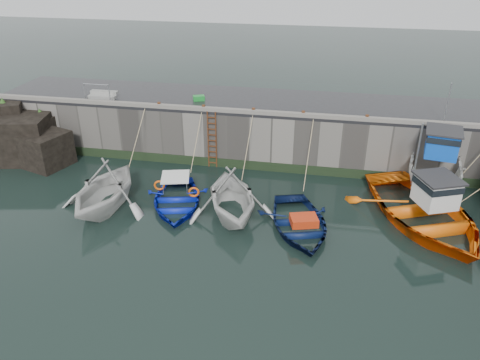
% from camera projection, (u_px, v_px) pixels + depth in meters
% --- Properties ---
extents(ground, '(120.00, 120.00, 0.00)m').
position_uv_depth(ground, '(201.00, 286.00, 17.07)').
color(ground, black).
rests_on(ground, ground).
extents(quay_back, '(30.00, 5.00, 3.00)m').
position_uv_depth(quay_back, '(256.00, 128.00, 27.31)').
color(quay_back, slate).
rests_on(quay_back, ground).
extents(road_back, '(30.00, 5.00, 0.16)m').
position_uv_depth(road_back, '(256.00, 101.00, 26.59)').
color(road_back, black).
rests_on(road_back, quay_back).
extents(kerb_back, '(30.00, 0.30, 0.20)m').
position_uv_depth(kerb_back, '(249.00, 112.00, 24.46)').
color(kerb_back, slate).
rests_on(kerb_back, road_back).
extents(algae_back, '(30.00, 0.08, 0.50)m').
position_uv_depth(algae_back, '(248.00, 165.00, 25.66)').
color(algae_back, black).
rests_on(algae_back, ground).
extents(rock_outcrop, '(5.85, 4.24, 3.41)m').
position_uv_depth(rock_outcrop, '(23.00, 137.00, 26.64)').
color(rock_outcrop, black).
rests_on(rock_outcrop, ground).
extents(ladder, '(0.51, 0.08, 3.20)m').
position_uv_depth(ladder, '(212.00, 140.00, 25.35)').
color(ladder, '#3F1E0F').
rests_on(ladder, ground).
extents(boat_near_white, '(4.62, 5.28, 2.67)m').
position_uv_depth(boat_near_white, '(107.00, 207.00, 22.10)').
color(boat_near_white, silver).
rests_on(boat_near_white, ground).
extents(boat_near_white_rope, '(0.04, 3.88, 3.10)m').
position_uv_depth(boat_near_white_rope, '(138.00, 171.00, 25.54)').
color(boat_near_white_rope, tan).
rests_on(boat_near_white_rope, ground).
extents(boat_near_blue, '(4.37, 5.32, 0.96)m').
position_uv_depth(boat_near_blue, '(176.00, 205.00, 22.30)').
color(boat_near_blue, '#0B1FB1').
rests_on(boat_near_blue, ground).
extents(boat_near_blue_rope, '(0.04, 3.30, 3.10)m').
position_uv_depth(boat_near_blue_rope, '(196.00, 173.00, 25.38)').
color(boat_near_blue_rope, tan).
rests_on(boat_near_blue_rope, ground).
extents(boat_near_blacktrim, '(5.64, 6.05, 2.58)m').
position_uv_depth(boat_near_blacktrim, '(232.00, 215.00, 21.50)').
color(boat_near_blacktrim, silver).
rests_on(boat_near_blacktrim, ground).
extents(boat_near_blacktrim_rope, '(0.04, 3.55, 3.10)m').
position_uv_depth(boat_near_blacktrim_rope, '(246.00, 179.00, 24.74)').
color(boat_near_blacktrim_rope, tan).
rests_on(boat_near_blacktrim_rope, ground).
extents(boat_near_navy, '(4.71, 5.65, 1.01)m').
position_uv_depth(boat_near_navy, '(299.00, 228.00, 20.50)').
color(boat_near_navy, '#0A1842').
rests_on(boat_near_navy, ground).
extents(boat_near_navy_rope, '(0.04, 3.94, 3.10)m').
position_uv_depth(boat_near_navy_rope, '(305.00, 186.00, 23.98)').
color(boat_near_navy_rope, tan).
rests_on(boat_near_navy_rope, ground).
extents(boat_far_white, '(3.58, 6.94, 5.55)m').
position_uv_depth(boat_far_white, '(435.00, 172.00, 23.05)').
color(boat_far_white, white).
rests_on(boat_far_white, ground).
extents(boat_far_orange, '(7.87, 9.03, 4.56)m').
position_uv_depth(boat_far_orange, '(423.00, 211.00, 20.78)').
color(boat_far_orange, orange).
rests_on(boat_far_orange, ground).
extents(fish_crate, '(0.73, 0.60, 0.28)m').
position_uv_depth(fish_crate, '(199.00, 98.00, 26.44)').
color(fish_crate, '#18882C').
rests_on(fish_crate, road_back).
extents(railing, '(1.60, 1.05, 1.00)m').
position_uv_depth(railing, '(103.00, 94.00, 26.84)').
color(railing, '#A5A8AD').
rests_on(railing, road_back).
extents(bollard_a, '(0.18, 0.18, 0.28)m').
position_uv_depth(bollard_a, '(159.00, 105.00, 25.37)').
color(bollard_a, '#3F1E0F').
rests_on(bollard_a, road_back).
extents(bollard_b, '(0.18, 0.18, 0.28)m').
position_uv_depth(bollard_b, '(204.00, 107.00, 24.95)').
color(bollard_b, '#3F1E0F').
rests_on(bollard_b, road_back).
extents(bollard_c, '(0.18, 0.18, 0.28)m').
position_uv_depth(bollard_c, '(253.00, 110.00, 24.49)').
color(bollard_c, '#3F1E0F').
rests_on(bollard_c, road_back).
extents(bollard_d, '(0.18, 0.18, 0.28)m').
position_uv_depth(bollard_d, '(303.00, 114.00, 24.05)').
color(bollard_d, '#3F1E0F').
rests_on(bollard_d, road_back).
extents(bollard_e, '(0.18, 0.18, 0.28)m').
position_uv_depth(bollard_e, '(367.00, 118.00, 23.52)').
color(bollard_e, '#3F1E0F').
rests_on(bollard_e, road_back).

